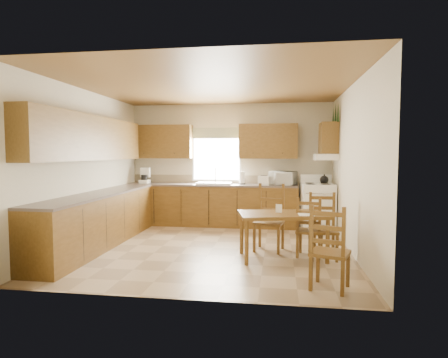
# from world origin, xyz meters

# --- Properties ---
(floor) EXTENTS (4.50, 4.50, 0.00)m
(floor) POSITION_xyz_m (0.00, 0.00, 0.00)
(floor) COLOR tan
(floor) RESTS_ON ground
(ceiling) EXTENTS (4.50, 4.50, 0.00)m
(ceiling) POSITION_xyz_m (0.00, 0.00, 2.70)
(ceiling) COLOR brown
(ceiling) RESTS_ON floor
(wall_left) EXTENTS (4.50, 4.50, 0.00)m
(wall_left) POSITION_xyz_m (-2.25, 0.00, 1.35)
(wall_left) COLOR beige
(wall_left) RESTS_ON floor
(wall_right) EXTENTS (4.50, 4.50, 0.00)m
(wall_right) POSITION_xyz_m (2.25, 0.00, 1.35)
(wall_right) COLOR beige
(wall_right) RESTS_ON floor
(wall_back) EXTENTS (4.50, 4.50, 0.00)m
(wall_back) POSITION_xyz_m (0.00, 2.25, 1.35)
(wall_back) COLOR beige
(wall_back) RESTS_ON floor
(wall_front) EXTENTS (4.50, 4.50, 0.00)m
(wall_front) POSITION_xyz_m (0.00, -2.25, 1.35)
(wall_front) COLOR beige
(wall_front) RESTS_ON floor
(lower_cab_back) EXTENTS (3.75, 0.60, 0.88)m
(lower_cab_back) POSITION_xyz_m (-0.38, 1.95, 0.44)
(lower_cab_back) COLOR brown
(lower_cab_back) RESTS_ON floor
(lower_cab_left) EXTENTS (0.60, 3.60, 0.88)m
(lower_cab_left) POSITION_xyz_m (-1.95, -0.15, 0.44)
(lower_cab_left) COLOR brown
(lower_cab_left) RESTS_ON floor
(counter_back) EXTENTS (3.75, 0.63, 0.04)m
(counter_back) POSITION_xyz_m (-0.38, 1.95, 0.90)
(counter_back) COLOR brown
(counter_back) RESTS_ON lower_cab_back
(counter_left) EXTENTS (0.63, 3.60, 0.04)m
(counter_left) POSITION_xyz_m (-1.95, -0.15, 0.90)
(counter_left) COLOR brown
(counter_left) RESTS_ON lower_cab_left
(backsplash) EXTENTS (3.75, 0.01, 0.18)m
(backsplash) POSITION_xyz_m (-0.38, 2.24, 1.01)
(backsplash) COLOR gray
(backsplash) RESTS_ON counter_back
(upper_cab_back_left) EXTENTS (1.41, 0.33, 0.75)m
(upper_cab_back_left) POSITION_xyz_m (-1.55, 2.08, 1.85)
(upper_cab_back_left) COLOR brown
(upper_cab_back_left) RESTS_ON wall_back
(upper_cab_back_right) EXTENTS (1.25, 0.33, 0.75)m
(upper_cab_back_right) POSITION_xyz_m (0.86, 2.08, 1.85)
(upper_cab_back_right) COLOR brown
(upper_cab_back_right) RESTS_ON wall_back
(upper_cab_left) EXTENTS (0.33, 3.60, 0.75)m
(upper_cab_left) POSITION_xyz_m (-2.08, -0.15, 1.85)
(upper_cab_left) COLOR brown
(upper_cab_left) RESTS_ON wall_left
(upper_cab_stove) EXTENTS (0.33, 0.62, 0.62)m
(upper_cab_stove) POSITION_xyz_m (2.08, 1.65, 1.90)
(upper_cab_stove) COLOR brown
(upper_cab_stove) RESTS_ON wall_right
(range_hood) EXTENTS (0.44, 0.62, 0.12)m
(range_hood) POSITION_xyz_m (2.03, 1.65, 1.52)
(range_hood) COLOR white
(range_hood) RESTS_ON wall_right
(window_frame) EXTENTS (1.13, 0.02, 1.18)m
(window_frame) POSITION_xyz_m (-0.30, 2.22, 1.55)
(window_frame) COLOR white
(window_frame) RESTS_ON wall_back
(window_pane) EXTENTS (1.05, 0.01, 1.10)m
(window_pane) POSITION_xyz_m (-0.30, 2.21, 1.55)
(window_pane) COLOR white
(window_pane) RESTS_ON wall_back
(window_valance) EXTENTS (1.19, 0.01, 0.24)m
(window_valance) POSITION_xyz_m (-0.30, 2.19, 2.05)
(window_valance) COLOR #4E6339
(window_valance) RESTS_ON wall_back
(sink_basin) EXTENTS (0.75, 0.45, 0.04)m
(sink_basin) POSITION_xyz_m (-0.30, 1.95, 0.94)
(sink_basin) COLOR silver
(sink_basin) RESTS_ON counter_back
(pine_decal_a) EXTENTS (0.22, 0.22, 0.36)m
(pine_decal_a) POSITION_xyz_m (2.21, 1.33, 2.38)
(pine_decal_a) COLOR #133713
(pine_decal_a) RESTS_ON wall_right
(pine_decal_b) EXTENTS (0.22, 0.22, 0.36)m
(pine_decal_b) POSITION_xyz_m (2.21, 1.65, 2.42)
(pine_decal_b) COLOR #133713
(pine_decal_b) RESTS_ON wall_right
(pine_decal_c) EXTENTS (0.22, 0.22, 0.36)m
(pine_decal_c) POSITION_xyz_m (2.21, 1.97, 2.38)
(pine_decal_c) COLOR #133713
(pine_decal_c) RESTS_ON wall_right
(stove) EXTENTS (0.69, 0.71, 0.96)m
(stove) POSITION_xyz_m (1.88, 1.65, 0.48)
(stove) COLOR white
(stove) RESTS_ON floor
(coffeemaker) EXTENTS (0.25, 0.27, 0.32)m
(coffeemaker) POSITION_xyz_m (-1.90, 1.95, 1.08)
(coffeemaker) COLOR white
(coffeemaker) RESTS_ON counter_back
(paper_towel) EXTENTS (0.14, 0.14, 0.28)m
(paper_towel) POSITION_xyz_m (0.30, 2.00, 1.06)
(paper_towel) COLOR white
(paper_towel) RESTS_ON counter_back
(toaster) EXTENTS (0.26, 0.19, 0.19)m
(toaster) POSITION_xyz_m (0.78, 1.91, 1.02)
(toaster) COLOR white
(toaster) RESTS_ON counter_back
(microwave) EXTENTS (0.58, 0.50, 0.29)m
(microwave) POSITION_xyz_m (1.19, 1.90, 1.07)
(microwave) COLOR white
(microwave) RESTS_ON counter_back
(dining_table) EXTENTS (1.43, 1.00, 0.70)m
(dining_table) POSITION_xyz_m (1.16, -0.46, 0.35)
(dining_table) COLOR brown
(dining_table) RESTS_ON floor
(chair_near_left) EXTENTS (0.46, 0.44, 0.92)m
(chair_near_left) POSITION_xyz_m (1.58, -0.29, 0.46)
(chair_near_left) COLOR brown
(chair_near_left) RESTS_ON floor
(chair_near_right) EXTENTS (0.53, 0.52, 1.00)m
(chair_near_right) POSITION_xyz_m (1.70, -1.68, 0.50)
(chair_near_right) COLOR brown
(chair_near_right) RESTS_ON floor
(chair_far_left) EXTENTS (0.53, 0.51, 1.08)m
(chair_far_left) POSITION_xyz_m (0.94, -0.03, 0.54)
(chair_far_left) COLOR brown
(chair_far_left) RESTS_ON floor
(chair_far_right) EXTENTS (0.43, 0.41, 0.99)m
(chair_far_right) POSITION_xyz_m (1.77, -0.39, 0.49)
(chair_far_right) COLOR brown
(chair_far_right) RESTS_ON floor
(table_paper) EXTENTS (0.23, 0.30, 0.00)m
(table_paper) POSITION_xyz_m (1.50, -0.53, 0.70)
(table_paper) COLOR white
(table_paper) RESTS_ON dining_table
(table_card) EXTENTS (0.10, 0.04, 0.12)m
(table_card) POSITION_xyz_m (1.10, -0.42, 0.76)
(table_card) COLOR white
(table_card) RESTS_ON dining_table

